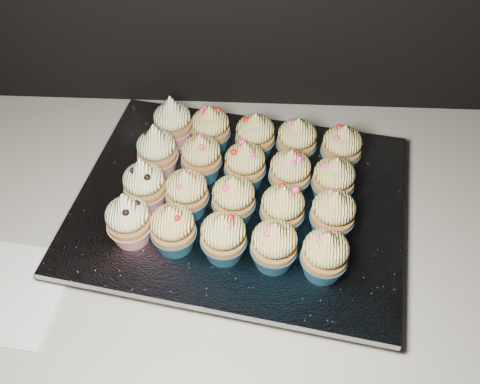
{
  "coord_description": "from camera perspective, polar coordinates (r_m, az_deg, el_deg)",
  "views": [
    {
      "loc": [
        0.21,
        1.21,
        1.55
      ],
      "look_at": [
        0.18,
        1.73,
        0.95
      ],
      "focal_mm": 40.0,
      "sensor_mm": 36.0,
      "label": 1
    }
  ],
  "objects": [
    {
      "name": "foil_lining",
      "position": [
        0.81,
        0.0,
        -1.02
      ],
      "size": [
        0.54,
        0.46,
        0.01
      ],
      "primitive_type": "cube",
      "rotation": [
        0.0,
        0.0,
        -0.17
      ],
      "color": "silver",
      "rests_on": "baking_tray"
    },
    {
      "name": "cupcake_8",
      "position": [
        0.75,
        4.55,
        -1.81
      ],
      "size": [
        0.06,
        0.06,
        0.08
      ],
      "color": "navy",
      "rests_on": "foil_lining"
    },
    {
      "name": "cupcake_2",
      "position": [
        0.72,
        -1.78,
        -4.83
      ],
      "size": [
        0.06,
        0.06,
        0.08
      ],
      "color": "navy",
      "rests_on": "foil_lining"
    },
    {
      "name": "napkin",
      "position": [
        0.82,
        -23.65,
        -9.7
      ],
      "size": [
        0.17,
        0.17,
        0.0
      ],
      "primitive_type": "cube",
      "rotation": [
        0.0,
        0.0,
        -0.12
      ],
      "color": "white",
      "rests_on": "worktop"
    },
    {
      "name": "cupcake_16",
      "position": [
        0.86,
        -3.15,
        6.72
      ],
      "size": [
        0.06,
        0.06,
        0.08
      ],
      "color": "navy",
      "rests_on": "foil_lining"
    },
    {
      "name": "cupcake_15",
      "position": [
        0.88,
        -7.18,
        7.35
      ],
      "size": [
        0.06,
        0.06,
        0.1
      ],
      "color": "#AD182E",
      "rests_on": "foil_lining"
    },
    {
      "name": "cupcake_4",
      "position": [
        0.71,
        9.03,
        -6.64
      ],
      "size": [
        0.06,
        0.06,
        0.08
      ],
      "color": "navy",
      "rests_on": "foil_lining"
    },
    {
      "name": "cupcake_13",
      "position": [
        0.8,
        5.34,
        2.02
      ],
      "size": [
        0.06,
        0.06,
        0.08
      ],
      "color": "navy",
      "rests_on": "foil_lining"
    },
    {
      "name": "cupcake_10",
      "position": [
        0.83,
        -8.84,
        4.33
      ],
      "size": [
        0.06,
        0.06,
        0.1
      ],
      "color": "#AD182E",
      "rests_on": "foil_lining"
    },
    {
      "name": "cupcake_14",
      "position": [
        0.79,
        9.92,
        1.22
      ],
      "size": [
        0.06,
        0.06,
        0.08
      ],
      "color": "navy",
      "rests_on": "foil_lining"
    },
    {
      "name": "cupcake_18",
      "position": [
        0.85,
        6.06,
        5.43
      ],
      "size": [
        0.06,
        0.06,
        0.08
      ],
      "color": "navy",
      "rests_on": "foil_lining"
    },
    {
      "name": "cabinet",
      "position": [
        1.24,
        -9.02,
        -16.87
      ],
      "size": [
        2.4,
        0.6,
        0.86
      ],
      "primitive_type": "cube",
      "color": "black",
      "rests_on": "ground"
    },
    {
      "name": "cupcake_11",
      "position": [
        0.82,
        -4.16,
        3.69
      ],
      "size": [
        0.06,
        0.06,
        0.08
      ],
      "color": "navy",
      "rests_on": "foil_lining"
    },
    {
      "name": "baking_tray",
      "position": [
        0.83,
        0.0,
        -1.79
      ],
      "size": [
        0.5,
        0.41,
        0.02
      ],
      "primitive_type": "cube",
      "rotation": [
        0.0,
        0.0,
        -0.17
      ],
      "color": "black",
      "rests_on": "worktop"
    },
    {
      "name": "cupcake_1",
      "position": [
        0.73,
        -7.15,
        -3.89
      ],
      "size": [
        0.06,
        0.06,
        0.08
      ],
      "color": "navy",
      "rests_on": "foil_lining"
    },
    {
      "name": "cupcake_0",
      "position": [
        0.75,
        -11.81,
        -2.92
      ],
      "size": [
        0.06,
        0.06,
        0.1
      ],
      "color": "#AD182E",
      "rests_on": "foil_lining"
    },
    {
      "name": "cupcake_19",
      "position": [
        0.84,
        10.76,
        4.62
      ],
      "size": [
        0.06,
        0.06,
        0.08
      ],
      "color": "navy",
      "rests_on": "foil_lining"
    },
    {
      "name": "cupcake_6",
      "position": [
        0.77,
        -5.69,
        -0.1
      ],
      "size": [
        0.06,
        0.06,
        0.08
      ],
      "color": "navy",
      "rests_on": "foil_lining"
    },
    {
      "name": "cupcake_17",
      "position": [
        0.85,
        1.61,
        5.97
      ],
      "size": [
        0.06,
        0.06,
        0.08
      ],
      "color": "navy",
      "rests_on": "foil_lining"
    },
    {
      "name": "cupcake_9",
      "position": [
        0.75,
        9.87,
        -2.33
      ],
      "size": [
        0.06,
        0.06,
        0.08
      ],
      "color": "navy",
      "rests_on": "foil_lining"
    },
    {
      "name": "cupcake_12",
      "position": [
        0.8,
        0.54,
        2.86
      ],
      "size": [
        0.06,
        0.06,
        0.08
      ],
      "color": "navy",
      "rests_on": "foil_lining"
    },
    {
      "name": "worktop",
      "position": [
        0.86,
        -12.58,
        -4.21
      ],
      "size": [
        2.44,
        0.64,
        0.04
      ],
      "primitive_type": "cube",
      "color": "beige",
      "rests_on": "cabinet"
    },
    {
      "name": "cupcake_3",
      "position": [
        0.71,
        3.66,
        -5.7
      ],
      "size": [
        0.06,
        0.06,
        0.08
      ],
      "color": "navy",
      "rests_on": "foil_lining"
    },
    {
      "name": "cupcake_5",
      "position": [
        0.79,
        -10.14,
        0.79
      ],
      "size": [
        0.06,
        0.06,
        0.1
      ],
      "color": "#AD182E",
      "rests_on": "foil_lining"
    },
    {
      "name": "cupcake_7",
      "position": [
        0.76,
        -0.69,
        -0.77
      ],
      "size": [
        0.06,
        0.06,
        0.08
      ],
      "color": "navy",
      "rests_on": "foil_lining"
    }
  ]
}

